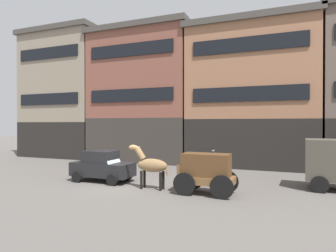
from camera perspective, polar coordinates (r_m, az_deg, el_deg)
The scene contains 8 objects.
ground_plane at distance 16.56m, azimuth -8.47°, elevation -11.52°, with size 120.00×120.00×0.00m, color #605B56.
building_far_left at distance 33.21m, azimuth -18.47°, elevation 5.90°, with size 8.97×7.34×13.08m.
building_center_left at distance 28.19m, azimuth -4.07°, elevation 6.04°, with size 9.97×7.34×12.25m.
building_center_right at distance 25.51m, azimuth 16.32°, elevation 5.88°, with size 10.35×7.34×11.61m.
cargo_wagon at distance 14.31m, azimuth 7.40°, elevation -8.76°, with size 2.91×1.53×1.98m.
draft_horse at distance 15.28m, azimuth -3.49°, elevation -7.69°, with size 2.34×0.62×2.30m.
sedan_dark at distance 17.72m, azimuth -12.92°, elevation -7.73°, with size 3.71×1.88×1.83m.
pedestrian_officer at distance 20.05m, azimuth 8.90°, elevation -6.56°, with size 0.48×0.48×1.79m.
Camera 1 is at (8.13, -14.01, 3.46)m, focal length 30.73 mm.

